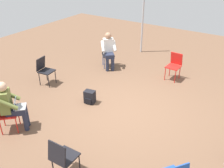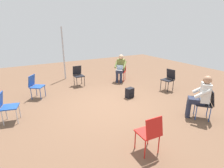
# 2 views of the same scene
# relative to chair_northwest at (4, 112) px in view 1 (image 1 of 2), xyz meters

# --- Properties ---
(ground_plane) EXTENTS (15.86, 15.86, 0.00)m
(ground_plane) POSITION_rel_chair_northwest_xyz_m (2.13, -1.88, -0.50)
(ground_plane) COLOR brown
(chair_northwest) EXTENTS (0.58, 0.58, 0.85)m
(chair_northwest) POSITION_rel_chair_northwest_xyz_m (0.00, 0.00, 0.00)
(chair_northwest) COLOR red
(chair_northwest) RESTS_ON ground
(chair_north) EXTENTS (0.45, 0.49, 0.85)m
(chair_north) POSITION_rel_chair_northwest_xyz_m (2.08, 0.92, 0.00)
(chair_north) COLOR black
(chair_north) RESTS_ON ground
(chair_west) EXTENTS (0.45, 0.41, 0.85)m
(chair_west) POSITION_rel_chair_northwest_xyz_m (-0.29, -2.02, 0.00)
(chair_west) COLOR black
(chair_west) RESTS_ON ground
(chair_northeast) EXTENTS (0.59, 0.58, 0.85)m
(chair_northeast) POSITION_rel_chair_northwest_xyz_m (4.24, 0.06, 0.00)
(chair_northeast) COLOR black
(chair_northeast) RESTS_ON ground
(chair_east) EXTENTS (0.46, 0.42, 0.85)m
(chair_east) POSITION_rel_chair_northwest_xyz_m (4.55, -2.24, 0.00)
(chair_east) COLOR red
(chair_east) RESTS_ON ground
(person_with_laptop) EXTENTS (0.64, 0.64, 1.24)m
(person_with_laptop) POSITION_rel_chair_northwest_xyz_m (0.12, -0.12, 0.20)
(person_with_laptop) COLOR #23283D
(person_with_laptop) RESTS_ON ground
(person_in_white) EXTENTS (0.63, 0.63, 1.24)m
(person_in_white) POSITION_rel_chair_northwest_xyz_m (4.11, -0.05, 0.20)
(person_in_white) COLOR #23283D
(person_in_white) RESTS_ON ground
(backpack_near_laptop_user) EXTENTS (0.28, 0.31, 0.36)m
(backpack_near_laptop_user) POSITION_rel_chair_northwest_xyz_m (1.95, -0.88, -0.34)
(backpack_near_laptop_user) COLOR black
(backpack_near_laptop_user) RESTS_ON ground
(tent_pole_near) EXTENTS (0.07, 0.07, 2.73)m
(tent_pole_near) POSITION_rel_chair_northwest_xyz_m (6.09, -0.29, 0.87)
(tent_pole_near) COLOR #B2B2B7
(tent_pole_near) RESTS_ON ground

